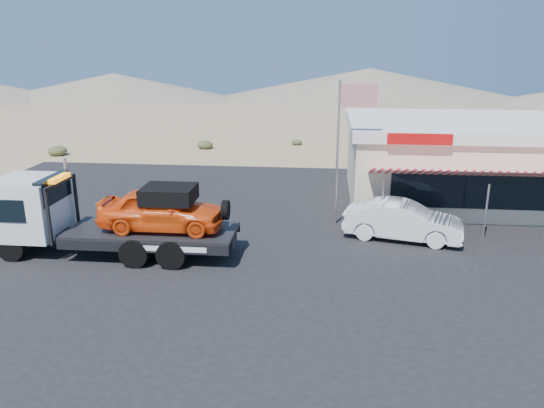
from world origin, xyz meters
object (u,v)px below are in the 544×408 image
object	(u,v)px
white_sedan	(403,221)
jerky_store	(455,159)
flagpole	(344,137)
tow_truck	(108,214)

from	to	relation	value
white_sedan	jerky_store	world-z (taller)	jerky_store
jerky_store	white_sedan	bearing A→B (deg)	-117.85
white_sedan	flagpole	xyz separation A→B (m)	(-2.36, 1.59, 3.00)
tow_truck	jerky_store	xyz separation A→B (m)	(14.00, 8.68, 0.44)
tow_truck	white_sedan	bearing A→B (deg)	13.63
white_sedan	jerky_store	distance (m)	6.97
jerky_store	tow_truck	bearing A→B (deg)	-148.20
tow_truck	white_sedan	size ratio (longest dim) A/B	1.90
jerky_store	flagpole	bearing A→B (deg)	-141.21
jerky_store	flagpole	world-z (taller)	flagpole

